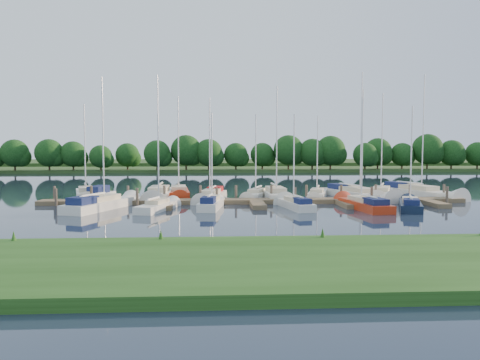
{
  "coord_description": "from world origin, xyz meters",
  "views": [
    {
      "loc": [
        -3.86,
        -35.78,
        5.27
      ],
      "look_at": [
        -1.41,
        8.0,
        2.2
      ],
      "focal_mm": 35.0,
      "sensor_mm": 36.0,
      "label": 1
    }
  ],
  "objects": [
    {
      "name": "dock",
      "position": [
        0.0,
        7.31,
        0.2
      ],
      "size": [
        40.0,
        6.0,
        0.4
      ],
      "color": "brown",
      "rests_on": "ground"
    },
    {
      "name": "sailboat_n_10",
      "position": [
        17.96,
        12.83,
        0.34
      ],
      "size": [
        5.47,
        10.49,
        13.33
      ],
      "rotation": [
        0.0,
        0.0,
        3.5
      ],
      "color": "silver",
      "rests_on": "ground"
    },
    {
      "name": "sailboat_s_2",
      "position": [
        -4.09,
        4.47,
        0.32
      ],
      "size": [
        2.36,
        6.72,
        8.66
      ],
      "rotation": [
        0.0,
        0.0,
        -0.14
      ],
      "color": "silver",
      "rests_on": "ground"
    },
    {
      "name": "sailboat_n_5",
      "position": [
        0.53,
        12.47,
        0.27
      ],
      "size": [
        3.56,
        7.02,
        8.98
      ],
      "rotation": [
        0.0,
        0.0,
        2.8
      ],
      "color": "silver",
      "rests_on": "ground"
    },
    {
      "name": "sailboat_n_6",
      "position": [
        2.43,
        11.18,
        0.28
      ],
      "size": [
        2.5,
        9.23,
        11.8
      ],
      "rotation": [
        0.0,
        0.0,
        3.18
      ],
      "color": "silver",
      "rests_on": "ground"
    },
    {
      "name": "sailboat_n_3",
      "position": [
        -7.61,
        14.02,
        0.28
      ],
      "size": [
        2.76,
        8.68,
        11.04
      ],
      "rotation": [
        0.0,
        0.0,
        3.24
      ],
      "color": "#AF2A10",
      "rests_on": "ground"
    },
    {
      "name": "sailboat_s_3",
      "position": [
        3.13,
        3.97,
        0.31
      ],
      "size": [
        2.51,
        6.62,
        8.45
      ],
      "rotation": [
        0.0,
        0.0,
        0.18
      ],
      "color": "silver",
      "rests_on": "ground"
    },
    {
      "name": "sailboat_n_4",
      "position": [
        -4.18,
        10.79,
        0.32
      ],
      "size": [
        3.3,
        8.33,
        10.48
      ],
      "rotation": [
        0.0,
        0.0,
        2.94
      ],
      "color": "silver",
      "rests_on": "ground"
    },
    {
      "name": "sailboat_n_2",
      "position": [
        -9.53,
        12.59,
        0.28
      ],
      "size": [
        2.44,
        10.21,
        13.0
      ],
      "rotation": [
        0.0,
        0.0,
        3.14
      ],
      "color": "silver",
      "rests_on": "ground"
    },
    {
      "name": "sailboat_n_8",
      "position": [
        11.06,
        11.81,
        0.32
      ],
      "size": [
        5.3,
        10.61,
        13.35
      ],
      "rotation": [
        0.0,
        0.0,
        3.47
      ],
      "color": "silver",
      "rests_on": "ground"
    },
    {
      "name": "sailboat_n_7",
      "position": [
        6.9,
        12.25,
        0.27
      ],
      "size": [
        3.29,
        6.93,
        8.85
      ],
      "rotation": [
        0.0,
        0.0,
        2.84
      ],
      "color": "silver",
      "rests_on": "ground"
    },
    {
      "name": "sailboat_s_0",
      "position": [
        -13.48,
        4.4,
        0.33
      ],
      "size": [
        4.82,
        9.07,
        11.66
      ],
      "rotation": [
        0.0,
        0.0,
        -0.37
      ],
      "color": "silver",
      "rests_on": "ground"
    },
    {
      "name": "ground",
      "position": [
        0.0,
        0.0,
        0.0
      ],
      "size": [
        260.0,
        260.0,
        0.0
      ],
      "primitive_type": "plane",
      "color": "#192432",
      "rests_on": "ground"
    },
    {
      "name": "motorboat",
      "position": [
        -15.59,
        11.91,
        0.36
      ],
      "size": [
        2.63,
        5.53,
        1.72
      ],
      "rotation": [
        0.0,
        0.0,
        2.9
      ],
      "color": "silver",
      "rests_on": "ground"
    },
    {
      "name": "sailboat_s_1",
      "position": [
        -8.55,
        3.32,
        0.27
      ],
      "size": [
        3.1,
        6.52,
        8.37
      ],
      "rotation": [
        0.0,
        0.0,
        -0.3
      ],
      "color": "silver",
      "rests_on": "ground"
    },
    {
      "name": "mooring_pilings",
      "position": [
        0.0,
        8.43,
        0.6
      ],
      "size": [
        38.24,
        2.84,
        2.0
      ],
      "color": "#473D33",
      "rests_on": "ground"
    },
    {
      "name": "far_shore",
      "position": [
        0.0,
        75.0,
        0.3
      ],
      "size": [
        180.0,
        30.0,
        0.6
      ],
      "primitive_type": "cube",
      "color": "#1F3F18",
      "rests_on": "ground"
    },
    {
      "name": "sailboat_s_4",
      "position": [
        8.96,
        3.46,
        0.31
      ],
      "size": [
        2.83,
        8.43,
        10.58
      ],
      "rotation": [
        0.0,
        0.0,
        0.12
      ],
      "color": "#AF2A10",
      "rests_on": "ground"
    },
    {
      "name": "sailboat_n_0",
      "position": [
        -17.14,
        13.26,
        0.28
      ],
      "size": [
        3.67,
        7.84,
        10.13
      ],
      "rotation": [
        0.0,
        0.0,
        3.43
      ],
      "color": "silver",
      "rests_on": "ground"
    },
    {
      "name": "treeline",
      "position": [
        -1.23,
        61.92,
        4.17
      ],
      "size": [
        146.63,
        9.27,
        8.28
      ],
      "color": "#38281C",
      "rests_on": "ground"
    },
    {
      "name": "distant_hill",
      "position": [
        0.0,
        100.0,
        0.7
      ],
      "size": [
        220.0,
        40.0,
        1.4
      ],
      "primitive_type": "cube",
      "color": "#3A5726",
      "rests_on": "ground"
    },
    {
      "name": "sailboat_n_9",
      "position": [
        13.73,
        12.3,
        0.28
      ],
      "size": [
        5.08,
        8.68,
        11.27
      ],
      "rotation": [
        0.0,
        0.0,
        2.72
      ],
      "color": "silver",
      "rests_on": "ground"
    },
    {
      "name": "sailboat_s_5",
      "position": [
        12.91,
        3.06,
        0.31
      ],
      "size": [
        3.72,
        7.1,
        9.1
      ],
      "rotation": [
        0.0,
        0.0,
        -0.36
      ],
      "color": "black",
      "rests_on": "ground"
    },
    {
      "name": "near_bank",
      "position": [
        0.0,
        -16.0,
        0.25
      ],
      "size": [
        90.0,
        10.0,
        0.5
      ],
      "primitive_type": "cube",
      "color": "#1C4213",
      "rests_on": "ground"
    }
  ]
}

